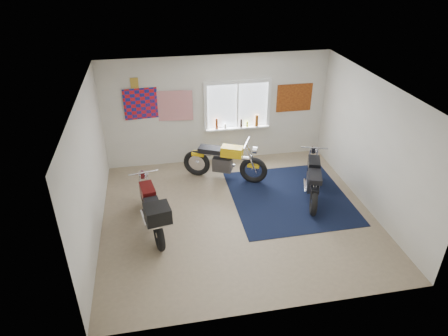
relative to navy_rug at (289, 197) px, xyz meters
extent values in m
plane|color=#9E896B|center=(-1.26, -0.43, -0.01)|extent=(5.50, 5.50, 0.00)
plane|color=white|center=(-1.26, -0.43, 2.69)|extent=(5.50, 5.50, 0.00)
plane|color=silver|center=(-1.26, 2.07, 1.34)|extent=(5.50, 0.00, 5.50)
plane|color=silver|center=(-1.26, -2.93, 1.34)|extent=(5.50, 0.00, 5.50)
plane|color=silver|center=(-4.01, -0.43, 1.34)|extent=(0.00, 5.00, 5.00)
plane|color=silver|center=(1.49, -0.43, 1.34)|extent=(0.00, 5.00, 5.00)
cube|color=black|center=(0.00, 0.00, 0.00)|extent=(2.52, 2.62, 0.01)
cube|color=white|center=(-0.76, 2.05, 1.44)|extent=(1.50, 0.02, 1.10)
cube|color=white|center=(-0.76, 2.04, 2.03)|extent=(1.66, 0.06, 0.08)
cube|color=white|center=(-0.76, 2.04, 0.85)|extent=(1.66, 0.06, 0.08)
cube|color=white|center=(-1.55, 2.04, 1.44)|extent=(0.08, 0.06, 1.10)
cube|color=white|center=(0.03, 2.04, 1.44)|extent=(0.08, 0.06, 1.10)
cube|color=white|center=(-0.76, 2.04, 1.44)|extent=(0.04, 0.06, 1.10)
cube|color=white|center=(-0.76, 1.98, 0.87)|extent=(1.60, 0.16, 0.04)
cylinder|color=maroon|center=(-1.30, 1.97, 1.03)|extent=(0.07, 0.07, 0.28)
cylinder|color=silver|center=(-1.08, 1.97, 0.95)|extent=(0.06, 0.06, 0.12)
cylinder|color=black|center=(-0.68, 1.97, 1.00)|extent=(0.06, 0.06, 0.22)
cylinder|color=yellow|center=(-0.52, 1.97, 0.96)|extent=(0.05, 0.05, 0.14)
cylinder|color=#68330D|center=(-0.28, 1.97, 1.04)|extent=(0.09, 0.09, 0.30)
cylinder|color=maroon|center=(-0.27, 1.97, 1.01)|extent=(0.06, 0.06, 0.24)
plane|color=red|center=(-2.96, 2.05, 1.64)|extent=(1.00, 0.07, 1.00)
plane|color=red|center=(-2.31, 2.03, 1.54)|extent=(0.90, 0.09, 0.90)
cube|color=#B89334|center=(-3.16, 2.05, 2.14)|extent=(0.18, 0.02, 0.24)
cube|color=#A54C14|center=(0.69, 2.05, 1.54)|extent=(0.90, 0.03, 0.70)
torus|color=black|center=(-0.64, 0.78, 0.32)|extent=(0.65, 0.39, 0.66)
torus|color=black|center=(-1.89, 1.35, 0.32)|extent=(0.65, 0.39, 0.66)
cylinder|color=silver|center=(-0.64, 0.78, 0.32)|extent=(0.14, 0.13, 0.11)
cylinder|color=silver|center=(-1.89, 1.35, 0.32)|extent=(0.14, 0.13, 0.11)
cylinder|color=silver|center=(-1.26, 1.07, 0.60)|extent=(1.16, 0.60, 0.09)
cube|color=#323134|center=(-1.31, 1.09, 0.39)|extent=(0.52, 0.43, 0.33)
cylinder|color=silver|center=(-1.24, 1.23, 0.29)|extent=(0.52, 0.29, 0.07)
cube|color=#E9B20C|center=(-1.10, 0.99, 0.74)|extent=(0.55, 0.44, 0.24)
cube|color=black|center=(-1.58, 1.21, 0.72)|extent=(0.61, 0.47, 0.12)
cube|color=#E9B20C|center=(-1.85, 1.33, 0.58)|extent=(0.33, 0.27, 0.08)
cube|color=#E9B20C|center=(-0.64, 0.78, 0.44)|extent=(0.31, 0.24, 0.05)
cylinder|color=silver|center=(-0.80, 0.85, 1.00)|extent=(0.29, 0.57, 0.04)
cylinder|color=silver|center=(-0.62, 0.77, 0.84)|extent=(0.15, 0.18, 0.16)
torus|color=black|center=(0.70, 0.59, 0.29)|extent=(0.31, 0.60, 0.59)
torus|color=black|center=(0.27, -0.66, 0.29)|extent=(0.31, 0.60, 0.59)
cylinder|color=silver|center=(0.70, 0.59, 0.29)|extent=(0.12, 0.13, 0.10)
cylinder|color=silver|center=(0.27, -0.66, 0.29)|extent=(0.12, 0.13, 0.10)
cylinder|color=silver|center=(0.49, -0.03, 0.58)|extent=(0.46, 1.15, 0.08)
cube|color=#323134|center=(0.47, -0.08, 0.37)|extent=(0.39, 0.49, 0.32)
cylinder|color=silver|center=(0.33, -0.03, 0.28)|extent=(0.23, 0.51, 0.07)
cube|color=black|center=(0.54, 0.13, 0.71)|extent=(0.38, 0.53, 0.23)
cube|color=black|center=(0.38, -0.34, 0.69)|extent=(0.42, 0.58, 0.11)
cube|color=black|center=(0.29, -0.61, 0.56)|extent=(0.23, 0.32, 0.08)
cube|color=black|center=(0.70, 0.59, 0.40)|extent=(0.21, 0.29, 0.05)
cylinder|color=silver|center=(0.64, 0.43, 0.95)|extent=(0.56, 0.22, 0.03)
cylinder|color=silver|center=(0.71, 0.61, 0.80)|extent=(0.17, 0.14, 0.15)
torus|color=black|center=(-3.13, 0.16, 0.30)|extent=(0.23, 0.63, 0.62)
torus|color=black|center=(-2.90, -1.16, 0.30)|extent=(0.23, 0.63, 0.62)
cylinder|color=silver|center=(-3.13, 0.16, 0.30)|extent=(0.11, 0.12, 0.11)
cylinder|color=silver|center=(-2.90, -1.16, 0.30)|extent=(0.11, 0.12, 0.11)
cylinder|color=silver|center=(-3.01, -0.50, 0.59)|extent=(0.29, 1.20, 0.09)
cube|color=#323134|center=(-3.01, -0.55, 0.38)|extent=(0.34, 0.47, 0.32)
cylinder|color=silver|center=(-3.16, -0.58, 0.28)|extent=(0.16, 0.53, 0.07)
cube|color=#430A0A|center=(-3.04, -0.33, 0.72)|extent=(0.33, 0.51, 0.23)
cube|color=black|center=(-2.96, -0.83, 0.70)|extent=(0.36, 0.56, 0.11)
cube|color=#430A0A|center=(-2.91, -1.11, 0.57)|extent=(0.20, 0.31, 0.08)
cube|color=#430A0A|center=(-3.13, 0.16, 0.41)|extent=(0.18, 0.29, 0.05)
cylinder|color=silver|center=(-3.10, -0.01, 0.97)|extent=(0.59, 0.14, 0.03)
cylinder|color=silver|center=(-3.13, 0.18, 0.82)|extent=(0.17, 0.12, 0.15)
cube|color=black|center=(-2.88, -1.25, 0.83)|extent=(0.49, 0.47, 0.29)
camera|label=1|loc=(-2.78, -6.97, 4.93)|focal=32.00mm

